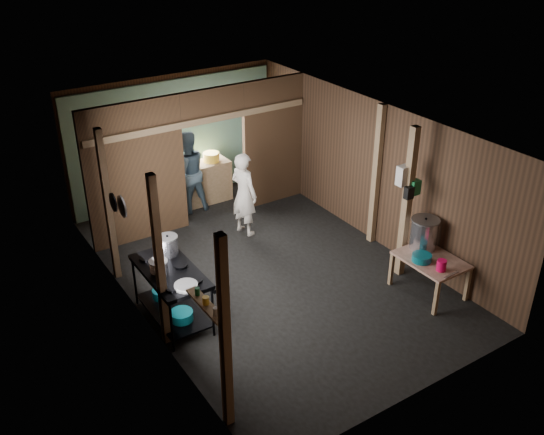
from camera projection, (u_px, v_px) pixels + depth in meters
floor at (266, 270)px, 10.30m from camera, size 4.50×7.00×0.00m
ceiling at (265, 124)px, 9.09m from camera, size 4.50×7.00×0.00m
wall_back at (173, 138)px, 12.29m from camera, size 4.50×0.00×2.60m
wall_front at (424, 312)px, 7.10m from camera, size 4.50×0.00×2.60m
wall_left at (132, 240)px, 8.61m from camera, size 0.00×7.00×2.60m
wall_right at (372, 171)px, 10.78m from camera, size 0.00×7.00×2.60m
partition_left at (136, 173)px, 10.69m from camera, size 1.85×0.10×2.60m
partition_right at (273, 142)px, 12.09m from camera, size 1.35×0.10×2.60m
partition_header at (212, 104)px, 10.98m from camera, size 1.30×0.10×0.60m
turquoise_panel at (175, 141)px, 12.27m from camera, size 4.40×0.06×2.50m
back_counter at (201, 183)px, 12.44m from camera, size 1.20×0.50×0.85m
wall_clock at (185, 108)px, 12.06m from camera, size 0.20×0.03×0.20m
post_left_a at (225, 336)px, 6.72m from camera, size 0.10×0.12×2.60m
post_left_b at (159, 263)px, 8.05m from camera, size 0.10×0.12×2.60m
post_left_c at (108, 207)px, 9.54m from camera, size 0.10×0.12×2.60m
post_right at (376, 176)px, 10.60m from camera, size 0.10×0.12×2.60m
post_free at (407, 204)px, 9.62m from camera, size 0.12×0.12×2.60m
cross_beam at (202, 120)px, 10.94m from camera, size 4.40×0.12×0.12m
pan_lid_big at (122, 206)px, 8.77m from camera, size 0.03×0.34×0.34m
pan_lid_small at (113, 202)px, 9.11m from camera, size 0.03×0.30×0.30m
wall_shelf at (206, 305)px, 7.06m from camera, size 0.14×0.80×0.03m
jar_white at (216, 311)px, 6.84m from camera, size 0.07×0.07×0.10m
jar_yellow at (206, 300)px, 7.03m from camera, size 0.08×0.08×0.10m
jar_green at (197, 291)px, 7.19m from camera, size 0.06×0.06×0.10m
bag_white at (404, 175)px, 9.43m from camera, size 0.22×0.15×0.32m
bag_green at (415, 187)px, 9.47m from camera, size 0.16×0.12×0.24m
bag_black at (409, 193)px, 9.41m from camera, size 0.14×0.10×0.20m
gas_range at (172, 295)px, 8.90m from camera, size 0.76×1.48×0.87m
prep_table at (429, 276)px, 9.58m from camera, size 0.77×1.05×0.62m
stove_pot_large at (168, 246)px, 9.03m from camera, size 0.33×0.33×0.32m
stove_pot_med at (159, 268)px, 8.57m from camera, size 0.36×0.36×0.24m
frying_pan at (186, 286)px, 8.29m from camera, size 0.43×0.60×0.07m
blue_tub_front at (182, 316)px, 8.78m from camera, size 0.34×0.34×0.14m
blue_tub_back at (163, 293)px, 9.29m from camera, size 0.32×0.32×0.13m
stock_pot at (424, 234)px, 9.65m from camera, size 0.56×0.56×0.53m
wash_basin at (422, 258)px, 9.36m from camera, size 0.34×0.34×0.11m
pink_bucket at (441, 265)px, 9.10m from camera, size 0.17×0.17×0.18m
knife at (451, 275)px, 9.03m from camera, size 0.30×0.05×0.01m
yellow_tub at (211, 157)px, 12.32m from camera, size 0.33×0.33×0.19m
red_cup at (185, 164)px, 12.05m from camera, size 0.11×0.11×0.13m
cook at (244, 194)px, 11.11m from camera, size 0.52×0.66×1.60m
worker_back at (187, 172)px, 11.89m from camera, size 0.85×0.68×1.68m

